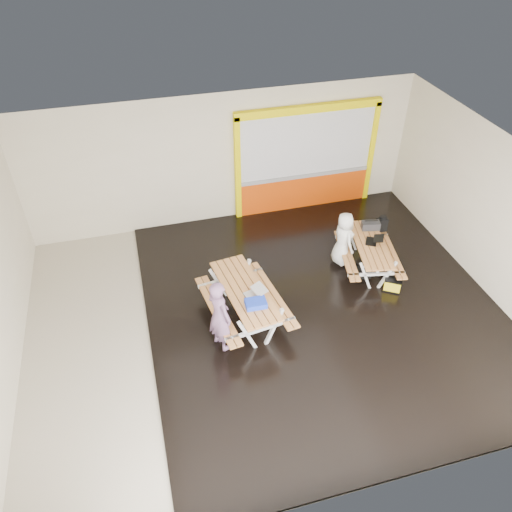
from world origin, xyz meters
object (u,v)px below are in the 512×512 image
object	(u,v)px
picnic_table_left	(245,297)
blue_pouch	(256,303)
person_left	(219,315)
backpack	(382,224)
fluke_bag	(392,285)
picnic_table_right	(369,250)
toolbox	(371,225)
laptop_right	(374,240)
person_right	(343,239)
laptop_left	(255,294)
dark_case	(361,272)

from	to	relation	value
picnic_table_left	blue_pouch	distance (m)	0.59
picnic_table_left	person_left	xyz separation A→B (m)	(-0.65, -0.63, 0.24)
backpack	fluke_bag	size ratio (longest dim) A/B	0.92
picnic_table_right	backpack	distance (m)	1.01
fluke_bag	toolbox	bearing A→B (deg)	88.10
person_left	laptop_right	xyz separation A→B (m)	(3.98, 1.54, -0.09)
toolbox	backpack	distance (m)	0.50
laptop_right	person_right	bearing A→B (deg)	157.28
person_left	person_right	size ratio (longest dim) A/B	1.20
laptop_right	toolbox	bearing A→B (deg)	73.14
fluke_bag	laptop_left	bearing A→B (deg)	-176.13
person_right	toolbox	distance (m)	0.84
backpack	fluke_bag	world-z (taller)	backpack
picnic_table_right	toolbox	bearing A→B (deg)	65.70
laptop_left	toolbox	distance (m)	3.72
laptop_right	toolbox	world-z (taller)	toolbox
backpack	picnic_table_right	bearing A→B (deg)	-132.20
person_right	fluke_bag	distance (m)	1.53
toolbox	person_right	bearing A→B (deg)	-162.96
picnic_table_right	person_right	size ratio (longest dim) A/B	1.56
picnic_table_left	person_left	size ratio (longest dim) A/B	1.46
picnic_table_right	person_left	size ratio (longest dim) A/B	1.30
backpack	fluke_bag	distance (m)	1.78
blue_pouch	laptop_left	bearing A→B (deg)	78.41
laptop_right	fluke_bag	distance (m)	1.11
picnic_table_left	person_right	xyz separation A→B (m)	(2.68, 1.18, 0.13)
picnic_table_right	dark_case	xyz separation A→B (m)	(-0.25, -0.22, -0.46)
person_left	backpack	size ratio (longest dim) A/B	3.96
dark_case	fluke_bag	bearing A→B (deg)	-55.89
picnic_table_left	laptop_left	distance (m)	0.39
person_left	toolbox	distance (m)	4.62
person_left	dark_case	size ratio (longest dim) A/B	3.93
picnic_table_left	backpack	world-z (taller)	backpack
picnic_table_right	person_left	bearing A→B (deg)	-158.82
person_left	person_right	bearing A→B (deg)	-86.95
laptop_right	dark_case	world-z (taller)	laptop_right
picnic_table_left	picnic_table_right	xyz separation A→B (m)	(3.23, 0.87, -0.08)
backpack	laptop_right	bearing A→B (deg)	-129.35
picnic_table_right	laptop_right	size ratio (longest dim) A/B	4.19
laptop_left	blue_pouch	size ratio (longest dim) A/B	1.18
person_right	blue_pouch	bearing A→B (deg)	114.96
dark_case	laptop_left	bearing A→B (deg)	-162.55
person_right	toolbox	size ratio (longest dim) A/B	2.95
picnic_table_right	blue_pouch	distance (m)	3.45
picnic_table_left	dark_case	bearing A→B (deg)	12.29
person_right	fluke_bag	world-z (taller)	person_right
picnic_table_left	toolbox	xyz separation A→B (m)	(3.48, 1.42, 0.20)
picnic_table_left	dark_case	distance (m)	3.10
person_right	backpack	world-z (taller)	person_right
toolbox	laptop_right	bearing A→B (deg)	-106.86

